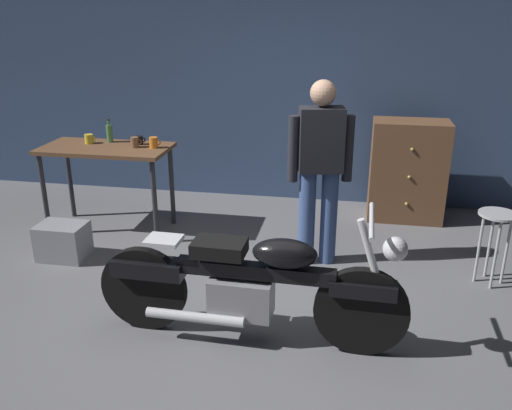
% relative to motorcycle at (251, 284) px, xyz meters
% --- Properties ---
extents(ground_plane, '(12.00, 12.00, 0.00)m').
position_rel_motorcycle_xyz_m(ground_plane, '(-0.20, 0.30, -0.45)').
color(ground_plane, slate).
extents(back_wall, '(8.00, 0.12, 3.10)m').
position_rel_motorcycle_xyz_m(back_wall, '(-0.20, 3.10, 1.10)').
color(back_wall, '#384C70').
rests_on(back_wall, ground_plane).
extents(workbench, '(1.30, 0.64, 0.90)m').
position_rel_motorcycle_xyz_m(workbench, '(-1.83, 1.73, 0.34)').
color(workbench, brown).
rests_on(workbench, ground_plane).
extents(motorcycle, '(2.19, 0.60, 1.00)m').
position_rel_motorcycle_xyz_m(motorcycle, '(0.00, 0.00, 0.00)').
color(motorcycle, black).
rests_on(motorcycle, ground_plane).
extents(person_standing, '(0.56, 0.29, 1.67)m').
position_rel_motorcycle_xyz_m(person_standing, '(0.37, 1.33, 0.48)').
color(person_standing, '#3D568C').
rests_on(person_standing, ground_plane).
extents(shop_stool, '(0.32, 0.32, 0.64)m').
position_rel_motorcycle_xyz_m(shop_stool, '(1.86, 1.19, 0.05)').
color(shop_stool, '#B2B2B7').
rests_on(shop_stool, ground_plane).
extents(wooden_dresser, '(0.80, 0.47, 1.10)m').
position_rel_motorcycle_xyz_m(wooden_dresser, '(1.25, 2.60, 0.10)').
color(wooden_dresser, brown).
rests_on(wooden_dresser, ground_plane).
extents(storage_bin, '(0.44, 0.32, 0.34)m').
position_rel_motorcycle_xyz_m(storage_bin, '(-1.98, 0.98, -0.28)').
color(storage_bin, gray).
rests_on(storage_bin, ground_plane).
extents(mug_orange_travel, '(0.12, 0.08, 0.11)m').
position_rel_motorcycle_xyz_m(mug_orange_travel, '(-1.32, 1.77, 0.51)').
color(mug_orange_travel, orange).
rests_on(mug_orange_travel, workbench).
extents(mug_black_matte, '(0.11, 0.08, 0.09)m').
position_rel_motorcycle_xyz_m(mug_black_matte, '(-1.52, 1.88, 0.50)').
color(mug_black_matte, black).
rests_on(mug_black_matte, workbench).
extents(mug_yellow_tall, '(0.12, 0.09, 0.09)m').
position_rel_motorcycle_xyz_m(mug_yellow_tall, '(-2.05, 1.83, 0.50)').
color(mug_yellow_tall, yellow).
rests_on(mug_yellow_tall, workbench).
extents(mug_brown_stoneware, '(0.11, 0.08, 0.11)m').
position_rel_motorcycle_xyz_m(mug_brown_stoneware, '(-1.52, 1.76, 0.50)').
color(mug_brown_stoneware, brown).
rests_on(mug_brown_stoneware, workbench).
extents(bottle, '(0.06, 0.06, 0.24)m').
position_rel_motorcycle_xyz_m(bottle, '(-1.86, 1.92, 0.55)').
color(bottle, '#4C8C4C').
rests_on(bottle, workbench).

